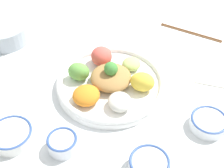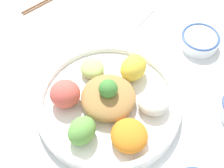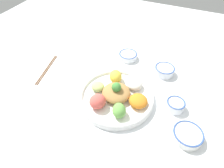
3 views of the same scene
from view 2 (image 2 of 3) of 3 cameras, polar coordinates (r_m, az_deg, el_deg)
ground_plane at (r=0.76m, az=-2.61°, el=-5.05°), size 2.40×2.40×0.00m
salad_platter at (r=0.74m, az=-0.50°, el=-3.47°), size 0.35×0.35×0.10m
sauce_bowl_red at (r=0.90m, az=15.76°, el=7.78°), size 0.11×0.11×0.04m
serving_spoon_main at (r=0.93m, az=4.45°, el=10.56°), size 0.14×0.08×0.01m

